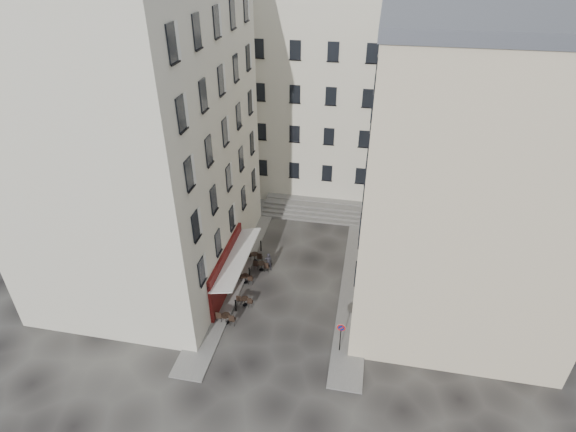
% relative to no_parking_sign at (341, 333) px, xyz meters
% --- Properties ---
extents(ground, '(90.00, 90.00, 0.00)m').
position_rel_no_parking_sign_xyz_m(ground, '(-3.96, 3.19, -1.61)').
color(ground, black).
rests_on(ground, ground).
extents(sidewalk_left, '(2.00, 22.00, 0.12)m').
position_rel_no_parking_sign_xyz_m(sidewalk_left, '(-8.46, 7.19, -1.55)').
color(sidewalk_left, slate).
rests_on(sidewalk_left, ground).
extents(sidewalk_right, '(2.00, 18.00, 0.12)m').
position_rel_no_parking_sign_xyz_m(sidewalk_right, '(0.54, 6.19, -1.55)').
color(sidewalk_right, slate).
rests_on(sidewalk_right, ground).
extents(building_left, '(12.20, 16.20, 20.60)m').
position_rel_no_parking_sign_xyz_m(building_left, '(-14.46, 6.19, 8.70)').
color(building_left, beige).
rests_on(building_left, ground).
extents(building_right, '(12.20, 14.20, 18.60)m').
position_rel_no_parking_sign_xyz_m(building_right, '(6.54, 6.69, 7.70)').
color(building_right, beige).
rests_on(building_right, ground).
extents(building_back, '(18.20, 10.20, 18.60)m').
position_rel_no_parking_sign_xyz_m(building_back, '(-4.96, 22.19, 7.70)').
color(building_back, beige).
rests_on(building_back, ground).
extents(cafe_storefront, '(1.74, 7.30, 3.50)m').
position_rel_no_parking_sign_xyz_m(cafe_storefront, '(-8.28, 4.19, 0.27)').
color(cafe_storefront, '#480A0B').
rests_on(cafe_storefront, ground).
extents(stone_steps, '(9.00, 3.15, 0.80)m').
position_rel_no_parking_sign_xyz_m(stone_steps, '(-3.96, 15.76, -1.21)').
color(stone_steps, '#615F5C').
rests_on(stone_steps, ground).
extents(bollard_near, '(0.12, 0.12, 0.98)m').
position_rel_no_parking_sign_xyz_m(bollard_near, '(-7.21, 2.19, -1.08)').
color(bollard_near, black).
rests_on(bollard_near, ground).
extents(bollard_mid, '(0.12, 0.12, 0.98)m').
position_rel_no_parking_sign_xyz_m(bollard_mid, '(-7.21, 5.69, -1.08)').
color(bollard_mid, black).
rests_on(bollard_mid, ground).
extents(bollard_far, '(0.12, 0.12, 0.98)m').
position_rel_no_parking_sign_xyz_m(bollard_far, '(-7.21, 9.19, -1.08)').
color(bollard_far, black).
rests_on(bollard_far, ground).
extents(no_parking_sign, '(0.52, 0.10, 2.27)m').
position_rel_no_parking_sign_xyz_m(no_parking_sign, '(0.00, 0.00, 0.00)').
color(no_parking_sign, black).
rests_on(no_parking_sign, ground).
extents(bistro_table_a, '(1.30, 0.61, 0.91)m').
position_rel_no_parking_sign_xyz_m(bistro_table_a, '(-7.50, 0.96, -1.14)').
color(bistro_table_a, black).
rests_on(bistro_table_a, ground).
extents(bistro_table_b, '(1.15, 0.54, 0.81)m').
position_rel_no_parking_sign_xyz_m(bistro_table_b, '(-6.76, 2.83, -1.20)').
color(bistro_table_b, black).
rests_on(bistro_table_b, ground).
extents(bistro_table_c, '(1.19, 0.56, 0.83)m').
position_rel_no_parking_sign_xyz_m(bistro_table_c, '(-7.37, 5.13, -1.18)').
color(bistro_table_c, black).
rests_on(bistro_table_c, ground).
extents(bistro_table_d, '(1.21, 0.57, 0.85)m').
position_rel_no_parking_sign_xyz_m(bistro_table_d, '(-6.57, 6.77, -1.17)').
color(bistro_table_d, black).
rests_on(bistro_table_d, ground).
extents(bistro_table_e, '(1.25, 0.59, 0.88)m').
position_rel_no_parking_sign_xyz_m(bistro_table_e, '(-7.36, 7.77, -1.16)').
color(bistro_table_e, black).
rests_on(bistro_table_e, ground).
extents(pedestrian, '(0.67, 0.57, 1.57)m').
position_rel_no_parking_sign_xyz_m(pedestrian, '(-6.03, 6.88, -0.82)').
color(pedestrian, black).
rests_on(pedestrian, ground).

